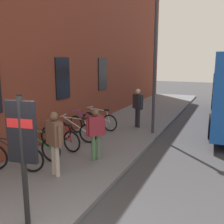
{
  "coord_description": "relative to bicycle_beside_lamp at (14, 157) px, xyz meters",
  "views": [
    {
      "loc": [
        -2.93,
        -2.42,
        3.08
      ],
      "look_at": [
        4.93,
        1.12,
        1.35
      ],
      "focal_mm": 41.5,
      "sensor_mm": 36.0,
      "label": 1
    }
  ],
  "objects": [
    {
      "name": "station_facade",
      "position": [
        6.98,
        1.08,
        3.71
      ],
      "size": [
        22.0,
        0.65,
        8.44
      ],
      "color": "brown",
      "rests_on": "ground"
    },
    {
      "name": "bicycle_nearest_sign",
      "position": [
        3.81,
        -0.02,
        0.0
      ],
      "size": [
        0.61,
        1.73,
        0.97
      ],
      "color": "black",
      "rests_on": "sidewalk_pavement"
    },
    {
      "name": "pedestrian_near_bus",
      "position": [
        0.24,
        -1.2,
        0.65
      ],
      "size": [
        0.43,
        0.59,
        1.7
      ],
      "color": "#B2A599",
      "rests_on": "sidewalk_pavement"
    },
    {
      "name": "sidewalk_pavement",
      "position": [
        5.99,
        -0.97,
        -0.45
      ],
      "size": [
        24.0,
        3.5,
        0.12
      ],
      "primitive_type": "cube",
      "color": "slate",
      "rests_on": "ground"
    },
    {
      "name": "bicycle_end_of_row",
      "position": [
        4.77,
        -0.18,
        0.0
      ],
      "size": [
        0.48,
        1.77,
        0.97
      ],
      "color": "black",
      "rests_on": "sidewalk_pavement"
    },
    {
      "name": "transit_info_sign",
      "position": [
        -1.67,
        -1.96,
        1.21
      ],
      "size": [
        0.17,
        0.56,
        2.4
      ],
      "color": "black",
      "rests_on": "sidewalk_pavement"
    },
    {
      "name": "street_lamp",
      "position": [
        5.22,
        -2.42,
        2.93
      ],
      "size": [
        0.28,
        0.28,
        5.66
      ],
      "color": "#333338",
      "rests_on": "sidewalk_pavement"
    },
    {
      "name": "ground",
      "position": [
        3.99,
        -3.72,
        -0.51
      ],
      "size": [
        60.0,
        60.0,
        0.0
      ],
      "primitive_type": "plane",
      "color": "#38383A"
    },
    {
      "name": "bicycle_mid_rack",
      "position": [
        1.95,
        -0.12,
        0.0
      ],
      "size": [
        0.48,
        1.76,
        0.97
      ],
      "color": "black",
      "rests_on": "sidewalk_pavement"
    },
    {
      "name": "bicycle_under_window",
      "position": [
        2.9,
        -0.13,
        0.0
      ],
      "size": [
        0.48,
        1.76,
        0.97
      ],
      "color": "black",
      "rests_on": "sidewalk_pavement"
    },
    {
      "name": "bicycle_beside_lamp",
      "position": [
        0.0,
        0.0,
        0.0
      ],
      "size": [
        0.61,
        1.73,
        0.97
      ],
      "color": "black",
      "rests_on": "sidewalk_pavement"
    },
    {
      "name": "pedestrian_crossing_street",
      "position": [
        5.85,
        -1.54,
        0.67
      ],
      "size": [
        0.51,
        0.54,
        1.73
      ],
      "color": "#26262D",
      "rests_on": "sidewalk_pavement"
    },
    {
      "name": "pedestrian_by_facade",
      "position": [
        1.63,
        -1.65,
        0.57
      ],
      "size": [
        0.48,
        0.47,
        1.57
      ],
      "color": "#4C724C",
      "rests_on": "sidewalk_pavement"
    },
    {
      "name": "bicycle_far_end",
      "position": [
        0.97,
        0.0,
        0.0
      ],
      "size": [
        0.48,
        1.77,
        0.97
      ],
      "color": "black",
      "rests_on": "sidewalk_pavement"
    }
  ]
}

